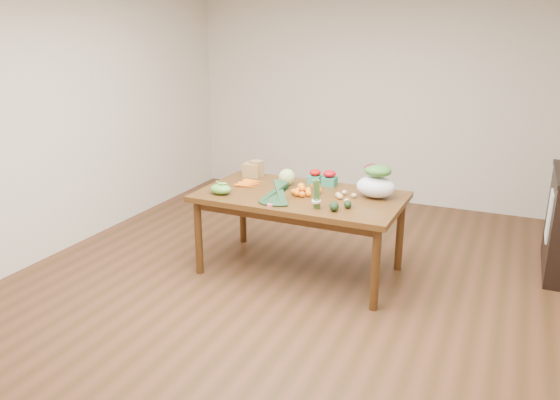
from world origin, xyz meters
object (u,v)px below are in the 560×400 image
at_px(cabbage, 287,177).
at_px(asparagus_bundle, 316,194).
at_px(mandarin_cluster, 302,190).
at_px(kale_bunch, 275,194).
at_px(salad_bag, 376,183).
at_px(paper_bag, 252,169).
at_px(dining_table, 300,233).

bearing_deg(cabbage, asparagus_bundle, -47.58).
distance_m(cabbage, asparagus_bundle, 0.73).
height_order(mandarin_cluster, kale_bunch, kale_bunch).
bearing_deg(salad_bag, paper_bag, 172.00).
bearing_deg(cabbage, kale_bunch, -77.25).
xyz_separation_m(cabbage, asparagus_bundle, (0.49, -0.54, 0.05)).
bearing_deg(paper_bag, cabbage, -18.20).
relative_size(kale_bunch, asparagus_bundle, 1.60).
height_order(asparagus_bundle, salad_bag, salad_bag).
xyz_separation_m(mandarin_cluster, kale_bunch, (-0.12, -0.31, 0.04)).
xyz_separation_m(kale_bunch, asparagus_bundle, (0.37, 0.00, 0.05)).
xyz_separation_m(dining_table, asparagus_bundle, (0.27, -0.32, 0.50)).
height_order(dining_table, kale_bunch, kale_bunch).
relative_size(dining_table, asparagus_bundle, 7.22).
bearing_deg(mandarin_cluster, cabbage, 136.97).
distance_m(asparagus_bundle, salad_bag, 0.62).
relative_size(paper_bag, asparagus_bundle, 0.91).
height_order(paper_bag, asparagus_bundle, asparagus_bundle).
bearing_deg(paper_bag, dining_table, -28.61).
xyz_separation_m(mandarin_cluster, salad_bag, (0.61, 0.19, 0.09)).
bearing_deg(kale_bunch, paper_bag, 130.08).
bearing_deg(paper_bag, mandarin_cluster, -28.70).
distance_m(paper_bag, asparagus_bundle, 1.15).
relative_size(paper_bag, mandarin_cluster, 1.26).
bearing_deg(cabbage, dining_table, -44.04).
xyz_separation_m(paper_bag, kale_bunch, (0.56, -0.69, -0.00)).
bearing_deg(kale_bunch, cabbage, 103.66).
relative_size(asparagus_bundle, salad_bag, 0.73).
bearing_deg(asparagus_bundle, salad_bag, 54.81).
height_order(cabbage, kale_bunch, kale_bunch).
xyz_separation_m(asparagus_bundle, salad_bag, (0.37, 0.50, 0.01)).
bearing_deg(dining_table, kale_bunch, -106.38).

